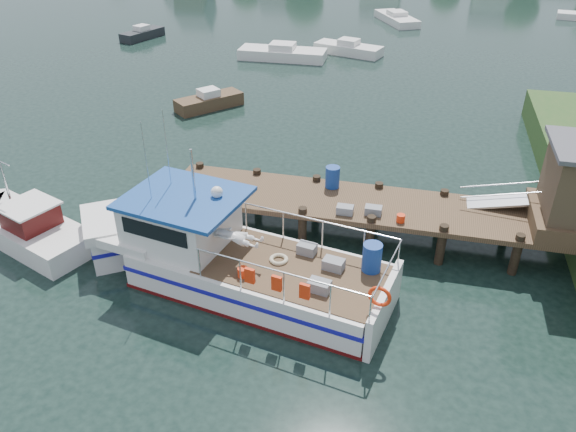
% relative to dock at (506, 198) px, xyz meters
% --- Properties ---
extents(ground_plane, '(160.00, 160.00, 0.00)m').
position_rel_dock_xyz_m(ground_plane, '(-6.51, -0.01, -2.24)').
color(ground_plane, black).
extents(dock, '(16.60, 3.00, 4.78)m').
position_rel_dock_xyz_m(dock, '(0.00, 0.00, 0.00)').
color(dock, '#4B3724').
rests_on(dock, ground).
extents(lobster_boat, '(11.75, 5.20, 5.65)m').
position_rel_dock_xyz_m(lobster_boat, '(-9.20, -4.09, -1.22)').
color(lobster_boat, silver).
rests_on(lobster_boat, ground).
extents(work_boat, '(6.80, 4.08, 3.64)m').
position_rel_dock_xyz_m(work_boat, '(-17.38, -3.41, -1.66)').
color(work_boat, silver).
rests_on(work_boat, ground).
extents(moored_rowboat, '(3.65, 3.98, 1.18)m').
position_rel_dock_xyz_m(moored_rowboat, '(-15.57, 11.61, -1.81)').
color(moored_rowboat, '#4B3724').
rests_on(moored_rowboat, ground).
extents(moored_a, '(6.56, 2.34, 1.20)m').
position_rel_dock_xyz_m(moored_a, '(-13.92, 22.91, -1.80)').
color(moored_a, silver).
rests_on(moored_a, ground).
extents(moored_b, '(5.52, 3.20, 1.16)m').
position_rel_dock_xyz_m(moored_b, '(-9.28, 25.51, -1.81)').
color(moored_b, silver).
rests_on(moored_b, ground).
extents(moored_d, '(4.76, 6.49, 1.06)m').
position_rel_dock_xyz_m(moored_d, '(-6.48, 37.67, -1.85)').
color(moored_d, silver).
rests_on(moored_d, ground).
extents(moored_e, '(2.62, 4.28, 1.12)m').
position_rel_dock_xyz_m(moored_e, '(-27.10, 26.17, -1.83)').
color(moored_e, black).
rests_on(moored_e, ground).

